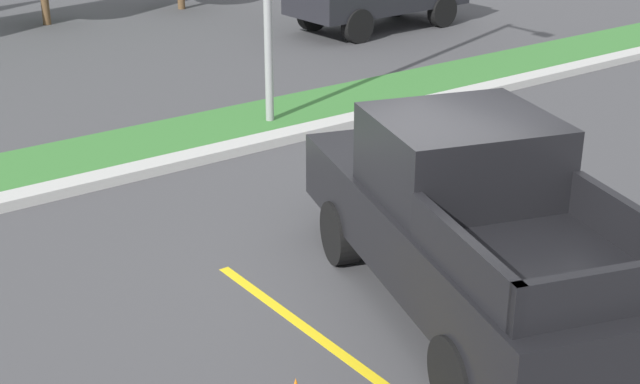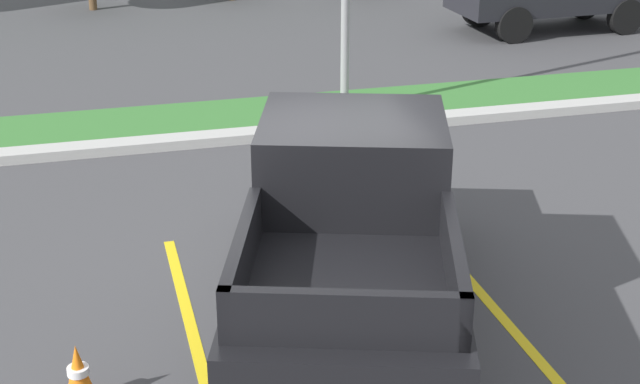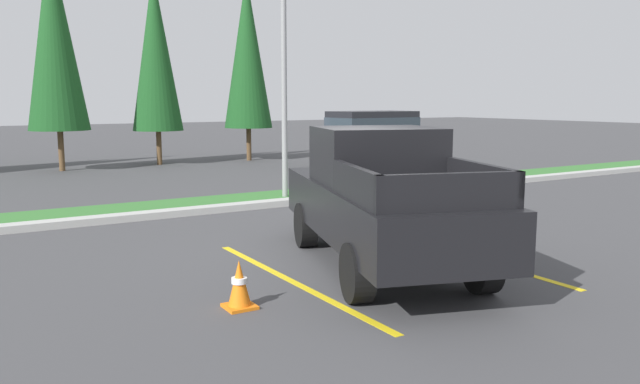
% 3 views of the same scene
% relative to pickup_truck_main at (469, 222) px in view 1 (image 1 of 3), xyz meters
% --- Properties ---
extents(ground_plane, '(120.00, 120.00, 0.00)m').
position_rel_pickup_truck_main_xyz_m(ground_plane, '(-0.29, 0.66, -1.04)').
color(ground_plane, '#424244').
extents(parking_line_near, '(0.12, 4.80, 0.01)m').
position_rel_pickup_truck_main_xyz_m(parking_line_near, '(-1.57, -0.05, -1.04)').
color(parking_line_near, yellow).
rests_on(parking_line_near, ground).
extents(parking_line_far, '(0.12, 4.80, 0.01)m').
position_rel_pickup_truck_main_xyz_m(parking_line_far, '(1.53, -0.05, -1.04)').
color(parking_line_far, yellow).
rests_on(parking_line_far, ground).
extents(curb_strip, '(56.00, 0.40, 0.15)m').
position_rel_pickup_truck_main_xyz_m(curb_strip, '(-0.29, 5.66, -0.97)').
color(curb_strip, '#B2B2AD').
rests_on(curb_strip, ground).
extents(grass_median, '(56.00, 1.80, 0.06)m').
position_rel_pickup_truck_main_xyz_m(grass_median, '(-0.29, 6.76, -1.01)').
color(grass_median, '#387533').
rests_on(grass_median, ground).
extents(pickup_truck_main, '(3.41, 5.55, 2.10)m').
position_rel_pickup_truck_main_xyz_m(pickup_truck_main, '(0.00, 0.00, 0.00)').
color(pickup_truck_main, black).
rests_on(pickup_truck_main, ground).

